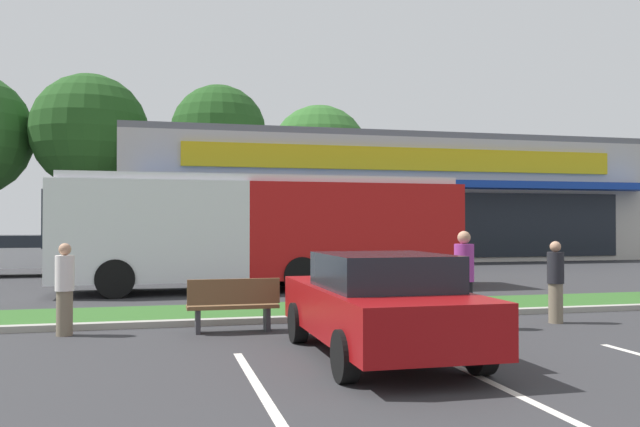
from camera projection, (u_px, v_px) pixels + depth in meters
grass_median at (444, 306)px, 14.93m from camera, size 56.00×2.20×0.12m
curb_lip at (469, 313)px, 13.74m from camera, size 56.00×0.24×0.12m
parking_stripe_0 at (263, 394)px, 7.44m from camera, size 0.12×4.80×0.01m
parking_stripe_1 at (526, 399)px, 7.23m from camera, size 0.12×4.80×0.01m
storefront_building at (375, 200)px, 37.15m from camera, size 27.00×12.28×6.39m
tree_left at (90, 132)px, 42.84m from camera, size 7.42×7.42×11.52m
tree_mid_left at (219, 133)px, 42.22m from camera, size 5.99×5.99×10.69m
tree_mid at (319, 155)px, 46.50m from camera, size 6.86×6.86×10.16m
city_bus at (262, 228)px, 19.13m from camera, size 11.54×2.80×3.25m
bus_stop_bench at (233, 304)px, 11.66m from camera, size 1.60×0.45×0.95m
car_0 at (360, 252)px, 27.01m from camera, size 4.67×1.96×1.44m
car_1 at (23, 255)px, 24.15m from camera, size 4.61×1.92×1.48m
car_2 at (379, 304)px, 9.51m from camera, size 1.99×4.46×1.49m
pedestrian_by_pole at (556, 282)px, 12.78m from camera, size 0.32×0.32×1.57m
pedestrian_mid at (65, 289)px, 11.35m from camera, size 0.32×0.32×1.58m
pedestrian_far at (464, 280)px, 12.07m from camera, size 0.36×0.36×1.78m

